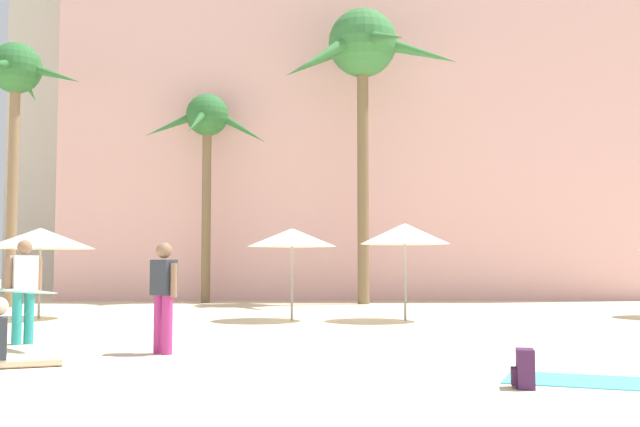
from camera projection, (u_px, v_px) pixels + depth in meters
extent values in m
cube|color=beige|center=(368.00, 86.00, 33.82)|extent=(23.78, 11.93, 18.61)
cube|color=beige|center=(197.00, 63.00, 38.18)|extent=(15.54, 8.93, 23.03)
cylinder|color=brown|center=(206.00, 208.00, 26.24)|extent=(0.32, 0.32, 6.57)
sphere|color=#2D6B33|center=(207.00, 115.00, 26.46)|extent=(1.48, 1.48, 1.48)
cone|color=#2D6B33|center=(241.00, 128.00, 26.38)|extent=(1.86, 0.45, 1.27)
cone|color=#2D6B33|center=(211.00, 132.00, 27.70)|extent=(0.37, 1.92, 1.07)
cone|color=#2D6B33|center=(171.00, 125.00, 26.32)|extent=(1.93, 0.46, 1.09)
cone|color=#2D6B33|center=(197.00, 122.00, 25.23)|extent=(0.63, 1.88, 1.24)
cylinder|color=brown|center=(363.00, 172.00, 25.35)|extent=(0.39, 0.39, 8.86)
sphere|color=#387A3D|center=(363.00, 43.00, 25.65)|extent=(2.32, 2.32, 2.32)
cone|color=#387A3D|center=(418.00, 52.00, 25.34)|extent=(2.80, 0.98, 1.29)
cone|color=#387A3D|center=(365.00, 73.00, 27.40)|extent=(0.83, 2.71, 1.66)
cone|color=#387A3D|center=(316.00, 61.00, 26.65)|extent=(2.57, 1.98, 1.20)
cone|color=#387A3D|center=(327.00, 53.00, 24.35)|extent=(2.21, 2.19, 1.83)
cone|color=#387A3D|center=(385.00, 38.00, 23.84)|extent=(1.33, 2.78, 1.22)
cylinder|color=#896B4C|center=(13.00, 186.00, 23.60)|extent=(0.32, 0.32, 7.54)
sphere|color=#2D6B33|center=(16.00, 68.00, 23.85)|extent=(1.62, 1.62, 1.62)
cone|color=#2D6B33|center=(53.00, 75.00, 23.63)|extent=(1.90, 0.69, 0.88)
cone|color=#2D6B33|center=(28.00, 86.00, 25.10)|extent=(0.46, 1.88, 0.92)
cylinder|color=gray|center=(40.00, 273.00, 18.34)|extent=(0.06, 0.06, 2.22)
cone|color=beige|center=(41.00, 238.00, 18.40)|extent=(2.61, 2.61, 0.51)
cylinder|color=gray|center=(292.00, 274.00, 17.85)|extent=(0.06, 0.06, 2.18)
cone|color=white|center=(292.00, 237.00, 17.91)|extent=(2.13, 2.13, 0.44)
cylinder|color=gray|center=(405.00, 272.00, 17.76)|extent=(0.06, 0.06, 2.30)
cone|color=white|center=(405.00, 234.00, 17.82)|extent=(2.12, 2.12, 0.50)
cube|color=#4CC6D6|center=(589.00, 381.00, 8.52)|extent=(2.08, 1.63, 0.01)
cube|color=#452249|center=(525.00, 369.00, 8.08)|extent=(0.24, 0.33, 0.42)
cube|color=#371B3A|center=(514.00, 376.00, 8.10)|extent=(0.10, 0.22, 0.18)
cylinder|color=teal|center=(29.00, 318.00, 12.58)|extent=(0.23, 0.23, 0.87)
cylinder|color=teal|center=(17.00, 318.00, 12.45)|extent=(0.23, 0.23, 0.87)
cube|color=white|center=(24.00, 274.00, 12.56)|extent=(0.45, 0.43, 0.61)
sphere|color=#936B51|center=(25.00, 247.00, 12.59)|extent=(0.34, 0.34, 0.24)
cylinder|color=#936B51|center=(39.00, 276.00, 12.73)|extent=(0.14, 0.14, 0.58)
cylinder|color=#936B51|center=(9.00, 276.00, 12.39)|extent=(0.14, 0.14, 0.58)
ellipsoid|color=beige|center=(17.00, 291.00, 12.25)|extent=(2.14, 2.13, 0.07)
ellipsoid|color=#16C6C6|center=(17.00, 291.00, 12.25)|extent=(2.16, 2.15, 0.05)
cylinder|color=beige|center=(30.00, 360.00, 9.87)|extent=(0.80, 0.42, 0.16)
cylinder|color=beige|center=(30.00, 361.00, 9.68)|extent=(0.80, 0.42, 0.16)
cylinder|color=#B7337F|center=(167.00, 325.00, 11.12)|extent=(0.23, 0.23, 0.87)
cylinder|color=#B7337F|center=(159.00, 324.00, 11.25)|extent=(0.23, 0.23, 0.87)
cube|color=#333842|center=(164.00, 277.00, 11.23)|extent=(0.44, 0.44, 0.53)
sphere|color=#936B51|center=(164.00, 250.00, 11.26)|extent=(0.34, 0.34, 0.24)
cylinder|color=#936B51|center=(174.00, 280.00, 11.06)|extent=(0.14, 0.14, 0.50)
cylinder|color=#936B51|center=(154.00, 280.00, 11.40)|extent=(0.14, 0.14, 0.50)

